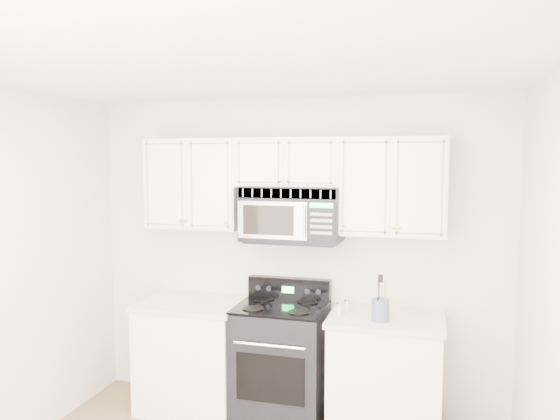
% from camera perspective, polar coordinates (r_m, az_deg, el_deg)
% --- Properties ---
extents(room, '(3.51, 3.51, 2.61)m').
position_cam_1_polar(room, '(2.99, -6.83, -10.37)').
color(room, brown).
rests_on(room, ground).
extents(base_cabinet_left, '(0.86, 0.65, 0.92)m').
position_cam_1_polar(base_cabinet_left, '(4.83, -9.05, -15.05)').
color(base_cabinet_left, white).
rests_on(base_cabinet_left, ground).
extents(base_cabinet_right, '(0.86, 0.65, 0.92)m').
position_cam_1_polar(base_cabinet_right, '(4.44, 10.95, -16.94)').
color(base_cabinet_right, white).
rests_on(base_cabinet_right, ground).
extents(range, '(0.71, 0.65, 1.11)m').
position_cam_1_polar(range, '(4.57, 0.12, -15.41)').
color(range, black).
rests_on(range, ground).
extents(upper_cabinets, '(2.44, 0.37, 0.75)m').
position_cam_1_polar(upper_cabinets, '(4.39, 1.00, 3.14)').
color(upper_cabinets, white).
rests_on(upper_cabinets, ground).
extents(microwave, '(0.79, 0.45, 0.44)m').
position_cam_1_polar(microwave, '(4.36, 1.26, -0.36)').
color(microwave, black).
rests_on(microwave, ground).
extents(utensil_crock, '(0.13, 0.13, 0.34)m').
position_cam_1_polar(utensil_crock, '(4.13, 10.44, -10.13)').
color(utensil_crock, slate).
rests_on(utensil_crock, base_cabinet_right).
extents(shaker_salt, '(0.04, 0.04, 0.10)m').
position_cam_1_polar(shaker_salt, '(4.25, 6.24, -10.16)').
color(shaker_salt, silver).
rests_on(shaker_salt, base_cabinet_right).
extents(shaker_pepper, '(0.04, 0.04, 0.10)m').
position_cam_1_polar(shaker_pepper, '(4.33, 7.03, -9.85)').
color(shaker_pepper, silver).
rests_on(shaker_pepper, base_cabinet_right).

